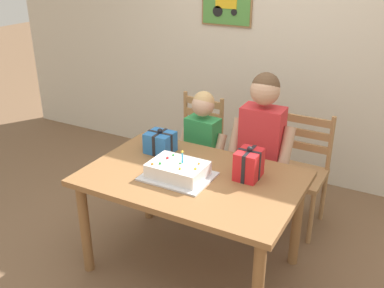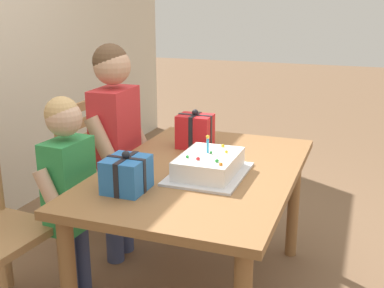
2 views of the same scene
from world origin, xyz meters
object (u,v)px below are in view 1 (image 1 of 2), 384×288
(birthday_cake, at_px, (178,171))
(gift_box_red_large, at_px, (249,164))
(chair_right, at_px, (299,171))
(dining_table, at_px, (192,188))
(chair_left, at_px, (194,148))
(child_older, at_px, (261,141))
(child_younger, at_px, (203,144))
(gift_box_beside_cake, at_px, (160,142))

(birthday_cake, height_order, gift_box_red_large, gift_box_red_large)
(chair_right, bearing_deg, dining_table, -117.79)
(chair_left, bearing_deg, birthday_cake, -67.42)
(child_older, xyz_separation_m, child_younger, (-0.49, 0.00, -0.13))
(dining_table, distance_m, child_younger, 0.66)
(child_older, bearing_deg, chair_left, 158.21)
(dining_table, distance_m, gift_box_beside_cake, 0.47)
(gift_box_beside_cake, distance_m, chair_right, 1.15)
(child_older, bearing_deg, chair_right, 51.69)
(birthday_cake, height_order, child_older, child_older)
(birthday_cake, distance_m, chair_right, 1.15)
(chair_left, bearing_deg, child_older, -21.79)
(dining_table, distance_m, gift_box_red_large, 0.41)
(birthday_cake, xyz_separation_m, child_younger, (-0.17, 0.68, -0.11))
(chair_right, height_order, child_younger, child_younger)
(child_older, distance_m, child_younger, 0.50)
(gift_box_beside_cake, height_order, chair_right, chair_right)
(child_younger, bearing_deg, birthday_cake, -75.94)
(chair_left, bearing_deg, gift_box_red_large, -43.05)
(chair_right, height_order, child_older, child_older)
(birthday_cake, relative_size, child_older, 0.34)
(child_older, bearing_deg, gift_box_beside_cake, -147.46)
(child_older, bearing_deg, child_younger, 179.94)
(birthday_cake, distance_m, chair_left, 1.09)
(gift_box_beside_cake, relative_size, chair_left, 0.21)
(dining_table, bearing_deg, child_younger, 111.31)
(dining_table, relative_size, chair_right, 1.53)
(dining_table, bearing_deg, gift_box_beside_cake, 150.55)
(gift_box_beside_cake, distance_m, child_older, 0.74)
(birthday_cake, bearing_deg, child_younger, 104.06)
(gift_box_red_large, height_order, chair_right, gift_box_red_large)
(chair_left, xyz_separation_m, child_older, (0.72, -0.29, 0.33))
(birthday_cake, xyz_separation_m, child_older, (0.32, 0.68, 0.02))
(chair_right, xyz_separation_m, child_older, (-0.23, -0.29, 0.33))
(dining_table, height_order, chair_right, chair_right)
(child_younger, bearing_deg, gift_box_red_large, -39.01)
(child_younger, bearing_deg, gift_box_beside_cake, -109.18)
(gift_box_red_large, distance_m, chair_left, 1.16)
(dining_table, height_order, gift_box_red_large, gift_box_red_large)
(gift_box_red_large, distance_m, gift_box_beside_cake, 0.71)
(gift_box_beside_cake, relative_size, chair_right, 0.21)
(gift_box_red_large, relative_size, chair_left, 0.24)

